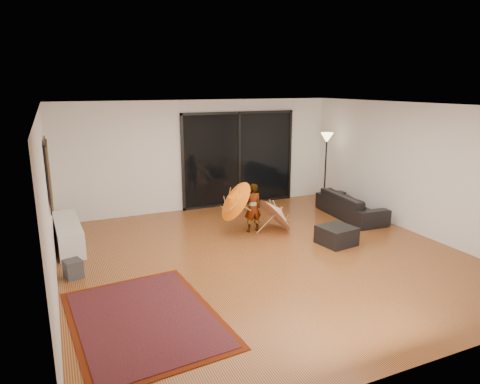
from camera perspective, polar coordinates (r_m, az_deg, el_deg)
floor at (r=7.91m, az=3.34°, el=-8.54°), size 7.00×7.00×0.00m
ceiling at (r=7.31m, az=3.65°, el=11.39°), size 7.00×7.00×0.00m
wall_back at (r=10.67m, az=-5.16°, el=4.90°), size 7.00×0.00×7.00m
wall_front at (r=4.80m, az=23.13°, el=-7.67°), size 7.00×0.00×7.00m
wall_left at (r=6.70m, az=-24.19°, el=-1.77°), size 0.00×7.00×7.00m
wall_right at (r=9.59m, az=22.45°, el=2.86°), size 0.00×7.00×7.00m
sliding_door at (r=11.02m, az=-0.15°, el=4.46°), size 3.06×0.07×2.40m
painting at (r=7.61m, az=-24.18°, el=2.33°), size 0.04×1.28×1.08m
media_console at (r=8.95m, az=-21.95°, el=-5.18°), size 0.52×1.78×0.49m
speaker at (r=7.52m, az=-21.36°, el=-9.53°), size 0.33×0.33×0.30m
persian_rug at (r=6.08m, az=-12.60°, el=-16.14°), size 2.03×2.69×0.02m
sofa at (r=10.42m, az=14.54°, el=-1.71°), size 0.90×2.01×0.57m
ottoman at (r=8.63m, az=12.74°, el=-5.65°), size 0.71×0.71×0.36m
floor_lamp at (r=11.29m, az=11.45°, el=5.77°), size 0.32×0.32×1.86m
child at (r=9.02m, az=1.69°, el=-2.12°), size 0.39×0.26×1.05m
parasol_orange at (r=8.70m, az=-1.43°, el=-1.29°), size 0.65×0.90×0.90m
parasol_white at (r=9.16m, az=5.49°, el=-2.06°), size 0.71×0.89×0.96m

